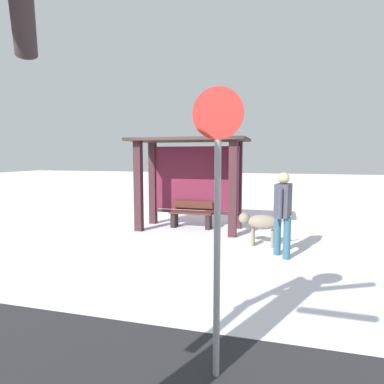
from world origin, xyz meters
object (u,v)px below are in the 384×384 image
at_px(dog, 260,223).
at_px(street_sign, 217,204).
at_px(person_walking, 283,207).
at_px(bus_shelter, 194,169).
at_px(bench_left_inside, 192,216).

xyz_separation_m(dog, street_sign, (-0.08, -4.62, 1.07)).
height_order(person_walking, street_sign, street_sign).
height_order(dog, street_sign, street_sign).
relative_size(bus_shelter, bench_left_inside, 2.61).
height_order(bus_shelter, person_walking, bus_shelter).
xyz_separation_m(bus_shelter, street_sign, (1.80, -5.97, -0.06)).
height_order(person_walking, dog, person_walking).
distance_m(bus_shelter, bench_left_inside, 1.32).
relative_size(person_walking, street_sign, 0.65).
xyz_separation_m(bench_left_inside, street_sign, (1.88, -6.04, 1.26)).
bearing_deg(bus_shelter, person_walking, -41.18).
xyz_separation_m(bus_shelter, person_walking, (2.36, -2.07, -0.66)).
bearing_deg(street_sign, bus_shelter, 106.76).
relative_size(bench_left_inside, dog, 1.19).
xyz_separation_m(bench_left_inside, person_walking, (2.45, -2.14, 0.65)).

